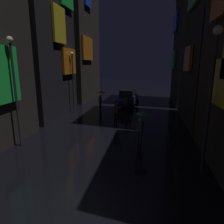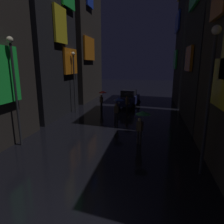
# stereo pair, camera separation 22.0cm
# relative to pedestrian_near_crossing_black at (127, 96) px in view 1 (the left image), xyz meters

# --- Properties ---
(building_left_mid) EXTENTS (4.25, 7.35, 14.49)m
(building_left_mid) POSITION_rel_pedestrian_near_crossing_black_xyz_m (-7.78, -2.43, 5.58)
(building_left_mid) COLOR black
(building_left_mid) RESTS_ON ground
(building_left_far) EXTENTS (4.25, 8.96, 24.85)m
(building_left_far) POSITION_rel_pedestrian_near_crossing_black_xyz_m (-7.79, 7.36, 10.75)
(building_left_far) COLOR #2D2826
(building_left_far) RESTS_ON ground
(building_right_far) EXTENTS (4.25, 7.54, 22.74)m
(building_right_far) POSITION_rel_pedestrian_near_crossing_black_xyz_m (7.18, 6.62, 9.71)
(building_right_far) COLOR #232328
(building_right_far) RESTS_ON ground
(pedestrian_near_crossing_black) EXTENTS (0.90, 0.90, 2.12)m
(pedestrian_near_crossing_black) POSITION_rel_pedestrian_near_crossing_black_xyz_m (0.00, 0.00, 0.00)
(pedestrian_near_crossing_black) COLOR black
(pedestrian_near_crossing_black) RESTS_ON ground
(pedestrian_midstreet_centre_red) EXTENTS (0.90, 0.90, 2.12)m
(pedestrian_midstreet_centre_red) POSITION_rel_pedestrian_near_crossing_black_xyz_m (-2.77, 0.39, 0.00)
(pedestrian_midstreet_centre_red) COLOR black
(pedestrian_midstreet_centre_red) RESTS_ON ground
(pedestrian_foreground_left_green) EXTENTS (0.90, 0.90, 2.12)m
(pedestrian_foreground_left_green) POSITION_rel_pedestrian_near_crossing_black_xyz_m (1.86, -8.11, 0.00)
(pedestrian_foreground_left_green) COLOR #38332D
(pedestrian_foreground_left_green) RESTS_ON ground
(pedestrian_midstreet_left_blue) EXTENTS (0.90, 0.90, 2.12)m
(pedestrian_midstreet_left_blue) POSITION_rel_pedestrian_near_crossing_black_xyz_m (-0.39, -3.74, 0.00)
(pedestrian_midstreet_left_blue) COLOR black
(pedestrian_midstreet_left_blue) RESTS_ON ground
(car_distant) EXTENTS (2.65, 4.32, 1.92)m
(car_distant) POSITION_rel_pedestrian_near_crossing_black_xyz_m (-0.29, 3.13, -0.74)
(car_distant) COLOR navy
(car_distant) RESTS_ON ground
(streetlamp_right_near) EXTENTS (0.36, 0.36, 6.28)m
(streetlamp_right_near) POSITION_rel_pedestrian_near_crossing_black_xyz_m (4.70, -11.02, 2.19)
(streetlamp_right_near) COLOR #2D2D33
(streetlamp_right_near) RESTS_ON ground
(streetlamp_left_far) EXTENTS (0.36, 0.36, 5.99)m
(streetlamp_left_far) POSITION_rel_pedestrian_near_crossing_black_xyz_m (-5.30, -0.92, 2.04)
(streetlamp_left_far) COLOR #2D2D33
(streetlamp_left_far) RESTS_ON ground
(streetlamp_left_near) EXTENTS (0.36, 0.36, 6.29)m
(streetlamp_left_near) POSITION_rel_pedestrian_near_crossing_black_xyz_m (-5.30, -9.73, 2.20)
(streetlamp_left_near) COLOR #2D2D33
(streetlamp_left_near) RESTS_ON ground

